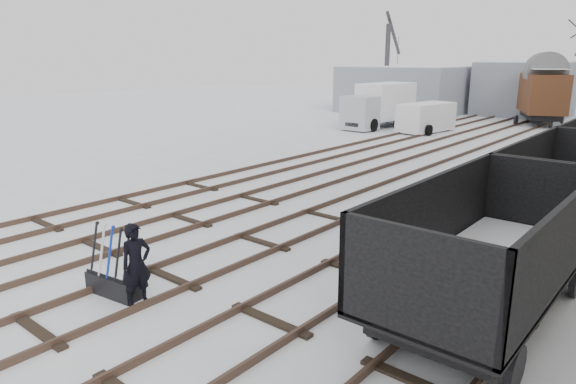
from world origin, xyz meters
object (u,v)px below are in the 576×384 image
(lorry, at_px, (380,105))
(crane, at_px, (387,88))
(ground_frame, at_px, (113,282))
(worker, at_px, (136,265))
(freight_wagon_a, at_px, (488,268))
(box_van_wagon, at_px, (543,92))
(panel_van, at_px, (426,117))

(lorry, height_order, crane, crane)
(ground_frame, relative_size, worker, 0.88)
(freight_wagon_a, height_order, lorry, lorry)
(lorry, bearing_deg, ground_frame, -68.17)
(box_van_wagon, bearing_deg, lorry, -157.95)
(worker, xyz_separation_m, box_van_wagon, (-1.65, 35.70, 1.51))
(freight_wagon_a, xyz_separation_m, box_van_wagon, (-7.18, 31.71, 1.37))
(ground_frame, distance_m, panel_van, 27.31)
(panel_van, bearing_deg, crane, 140.30)
(freight_wagon_a, xyz_separation_m, lorry, (-15.52, 22.79, 0.58))
(freight_wagon_a, bearing_deg, box_van_wagon, 102.76)
(worker, height_order, crane, crane)
(worker, relative_size, panel_van, 0.38)
(panel_van, height_order, crane, crane)
(freight_wagon_a, relative_size, lorry, 0.93)
(worker, xyz_separation_m, freight_wagon_a, (5.53, 3.99, 0.14))
(lorry, xyz_separation_m, panel_van, (3.62, -0.16, -0.58))
(crane, bearing_deg, worker, -82.37)
(worker, height_order, lorry, lorry)
(freight_wagon_a, bearing_deg, lorry, 124.26)
(freight_wagon_a, distance_m, box_van_wagon, 32.54)
(ground_frame, bearing_deg, lorry, 101.33)
(crane, bearing_deg, lorry, -77.89)
(ground_frame, distance_m, lorry, 28.45)
(freight_wagon_a, relative_size, crane, 0.74)
(worker, distance_m, crane, 37.86)
(freight_wagon_a, xyz_separation_m, crane, (-19.65, 31.11, 1.26))
(worker, xyz_separation_m, crane, (-14.12, 35.10, 1.39))
(box_van_wagon, distance_m, panel_van, 10.33)
(box_van_wagon, relative_size, panel_van, 1.32)
(box_van_wagon, bearing_deg, crane, 157.89)
(ground_frame, xyz_separation_m, worker, (0.75, 0.10, 0.57))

